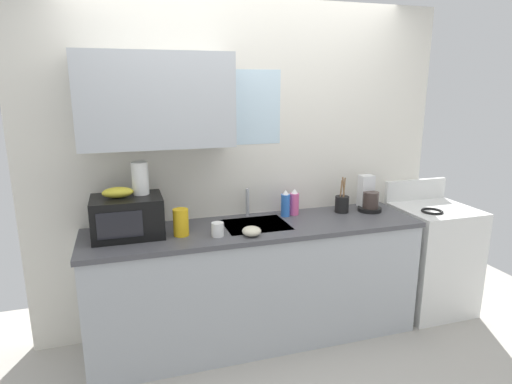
{
  "coord_description": "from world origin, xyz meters",
  "views": [
    {
      "loc": [
        -0.89,
        -2.85,
        1.89
      ],
      "look_at": [
        0.0,
        0.0,
        1.15
      ],
      "focal_mm": 30.46,
      "sensor_mm": 36.0,
      "label": 1
    }
  ],
  "objects_px": {
    "paper_towel_roll": "(140,178)",
    "mug_white": "(218,229)",
    "dish_soap_bottle_blue": "(285,204)",
    "cereal_canister": "(181,222)",
    "small_bowl": "(252,231)",
    "stove_range": "(430,257)",
    "banana_bunch": "(118,192)",
    "utensil_crock": "(342,204)",
    "microwave": "(127,217)",
    "dish_soap_bottle_pink": "(294,203)",
    "coffee_maker": "(368,198)"
  },
  "relations": [
    {
      "from": "coffee_maker",
      "to": "small_bowl",
      "type": "xyz_separation_m",
      "value": [
        -1.08,
        -0.31,
        -0.07
      ]
    },
    {
      "from": "microwave",
      "to": "coffee_maker",
      "type": "relative_size",
      "value": 1.64
    },
    {
      "from": "paper_towel_roll",
      "to": "utensil_crock",
      "type": "bearing_deg",
      "value": 0.74
    },
    {
      "from": "dish_soap_bottle_pink",
      "to": "cereal_canister",
      "type": "height_order",
      "value": "dish_soap_bottle_pink"
    },
    {
      "from": "microwave",
      "to": "paper_towel_roll",
      "type": "bearing_deg",
      "value": 27.17
    },
    {
      "from": "utensil_crock",
      "to": "small_bowl",
      "type": "height_order",
      "value": "utensil_crock"
    },
    {
      "from": "utensil_crock",
      "to": "paper_towel_roll",
      "type": "bearing_deg",
      "value": -179.26
    },
    {
      "from": "coffee_maker",
      "to": "utensil_crock",
      "type": "height_order",
      "value": "utensil_crock"
    },
    {
      "from": "paper_towel_roll",
      "to": "small_bowl",
      "type": "bearing_deg",
      "value": -23.45
    },
    {
      "from": "cereal_canister",
      "to": "small_bowl",
      "type": "bearing_deg",
      "value": -18.38
    },
    {
      "from": "coffee_maker",
      "to": "cereal_canister",
      "type": "height_order",
      "value": "coffee_maker"
    },
    {
      "from": "stove_range",
      "to": "paper_towel_roll",
      "type": "relative_size",
      "value": 4.91
    },
    {
      "from": "paper_towel_roll",
      "to": "dish_soap_bottle_blue",
      "type": "distance_m",
      "value": 1.11
    },
    {
      "from": "dish_soap_bottle_blue",
      "to": "utensil_crock",
      "type": "bearing_deg",
      "value": -4.13
    },
    {
      "from": "microwave",
      "to": "dish_soap_bottle_blue",
      "type": "distance_m",
      "value": 1.18
    },
    {
      "from": "dish_soap_bottle_blue",
      "to": "microwave",
      "type": "bearing_deg",
      "value": -174.87
    },
    {
      "from": "paper_towel_roll",
      "to": "dish_soap_bottle_pink",
      "type": "distance_m",
      "value": 1.19
    },
    {
      "from": "banana_bunch",
      "to": "mug_white",
      "type": "relative_size",
      "value": 2.11
    },
    {
      "from": "dish_soap_bottle_blue",
      "to": "mug_white",
      "type": "xyz_separation_m",
      "value": [
        -0.6,
        -0.29,
        -0.05
      ]
    },
    {
      "from": "dish_soap_bottle_blue",
      "to": "banana_bunch",
      "type": "bearing_deg",
      "value": -175.15
    },
    {
      "from": "paper_towel_roll",
      "to": "mug_white",
      "type": "height_order",
      "value": "paper_towel_roll"
    },
    {
      "from": "microwave",
      "to": "dish_soap_bottle_blue",
      "type": "height_order",
      "value": "microwave"
    },
    {
      "from": "dish_soap_bottle_blue",
      "to": "small_bowl",
      "type": "distance_m",
      "value": 0.52
    },
    {
      "from": "stove_range",
      "to": "banana_bunch",
      "type": "bearing_deg",
      "value": 178.93
    },
    {
      "from": "paper_towel_roll",
      "to": "coffee_maker",
      "type": "bearing_deg",
      "value": 0.27
    },
    {
      "from": "coffee_maker",
      "to": "mug_white",
      "type": "relative_size",
      "value": 2.95
    },
    {
      "from": "small_bowl",
      "to": "microwave",
      "type": "bearing_deg",
      "value": 162.58
    },
    {
      "from": "cereal_canister",
      "to": "paper_towel_roll",
      "type": "bearing_deg",
      "value": 147.99
    },
    {
      "from": "banana_bunch",
      "to": "small_bowl",
      "type": "bearing_deg",
      "value": -16.55
    },
    {
      "from": "paper_towel_roll",
      "to": "small_bowl",
      "type": "height_order",
      "value": "paper_towel_roll"
    },
    {
      "from": "microwave",
      "to": "dish_soap_bottle_blue",
      "type": "relative_size",
      "value": 2.21
    },
    {
      "from": "cereal_canister",
      "to": "utensil_crock",
      "type": "xyz_separation_m",
      "value": [
        1.3,
        0.17,
        -0.02
      ]
    },
    {
      "from": "stove_range",
      "to": "paper_towel_roll",
      "type": "distance_m",
      "value": 2.49
    },
    {
      "from": "mug_white",
      "to": "utensil_crock",
      "type": "xyz_separation_m",
      "value": [
        1.07,
        0.26,
        0.02
      ]
    },
    {
      "from": "utensil_crock",
      "to": "banana_bunch",
      "type": "bearing_deg",
      "value": -177.64
    },
    {
      "from": "paper_towel_roll",
      "to": "cereal_canister",
      "type": "xyz_separation_m",
      "value": [
        0.24,
        -0.15,
        -0.29
      ]
    },
    {
      "from": "coffee_maker",
      "to": "dish_soap_bottle_blue",
      "type": "bearing_deg",
      "value": 176.29
    },
    {
      "from": "banana_bunch",
      "to": "cereal_canister",
      "type": "relative_size",
      "value": 1.08
    },
    {
      "from": "banana_bunch",
      "to": "stove_range",
      "type": "bearing_deg",
      "value": -1.07
    },
    {
      "from": "cereal_canister",
      "to": "dish_soap_bottle_pink",
      "type": "bearing_deg",
      "value": 13.64
    },
    {
      "from": "microwave",
      "to": "banana_bunch",
      "type": "relative_size",
      "value": 2.3
    },
    {
      "from": "microwave",
      "to": "dish_soap_bottle_pink",
      "type": "height_order",
      "value": "microwave"
    },
    {
      "from": "mug_white",
      "to": "utensil_crock",
      "type": "relative_size",
      "value": 0.33
    },
    {
      "from": "banana_bunch",
      "to": "small_bowl",
      "type": "xyz_separation_m",
      "value": [
        0.84,
        -0.25,
        -0.27
      ]
    },
    {
      "from": "banana_bunch",
      "to": "cereal_canister",
      "type": "distance_m",
      "value": 0.46
    },
    {
      "from": "banana_bunch",
      "to": "microwave",
      "type": "bearing_deg",
      "value": -1.8
    },
    {
      "from": "microwave",
      "to": "dish_soap_bottle_pink",
      "type": "xyz_separation_m",
      "value": [
        1.25,
        0.12,
        -0.04
      ]
    },
    {
      "from": "paper_towel_roll",
      "to": "small_bowl",
      "type": "distance_m",
      "value": 0.83
    },
    {
      "from": "stove_range",
      "to": "small_bowl",
      "type": "xyz_separation_m",
      "value": [
        -1.66,
        -0.2,
        0.47
      ]
    },
    {
      "from": "dish_soap_bottle_pink",
      "to": "small_bowl",
      "type": "height_order",
      "value": "dish_soap_bottle_pink"
    }
  ]
}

